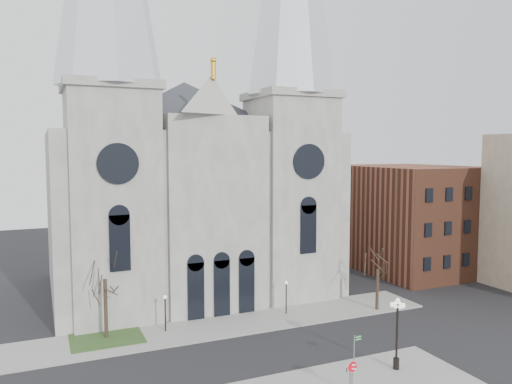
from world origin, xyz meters
name	(u,v)px	position (x,y,z in m)	size (l,w,h in m)	color
ground	(284,374)	(0.00, 0.00, 0.00)	(160.00, 160.00, 0.00)	black
sidewalk_far	(231,324)	(0.00, 11.00, 0.07)	(40.00, 6.00, 0.14)	gray
grass_patch	(107,338)	(-11.00, 12.00, 0.09)	(6.00, 5.00, 0.18)	#28431D
cathedral	(192,129)	(0.00, 22.86, 18.48)	(33.00, 26.66, 54.00)	gray
bg_building_brick	(409,218)	(30.00, 22.00, 7.00)	(14.00, 18.00, 14.00)	brown
tree_left	(105,275)	(-11.00, 12.00, 5.58)	(3.20, 3.20, 7.50)	black
tree_right	(378,267)	(15.00, 9.00, 4.47)	(3.20, 3.20, 6.00)	black
ped_lamp_left	(165,307)	(-6.00, 11.50, 2.33)	(0.32, 0.32, 3.26)	black
ped_lamp_right	(286,292)	(6.00, 11.50, 2.33)	(0.32, 0.32, 3.26)	black
stop_sign	(352,370)	(2.56, -4.76, 1.82)	(0.79, 0.34, 2.34)	slate
globe_lamp	(397,325)	(7.77, -2.81, 3.48)	(1.40, 1.40, 5.32)	black
one_way_sign	(350,373)	(2.55, -4.53, 1.50)	(0.83, 0.33, 1.99)	slate
street_name_sign	(355,347)	(5.52, -0.82, 1.44)	(0.70, 0.11, 2.19)	slate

